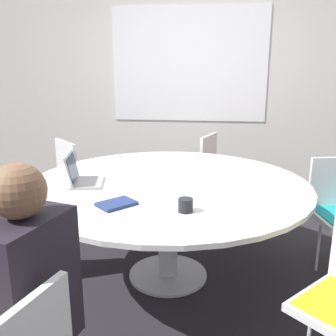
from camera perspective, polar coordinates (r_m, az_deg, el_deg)
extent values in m
plane|color=black|center=(2.93, 0.00, -16.03)|extent=(16.00, 16.00, 0.00)
cube|color=silver|center=(4.56, 3.24, 12.91)|extent=(8.00, 0.06, 2.70)
cube|color=white|center=(4.53, 3.25, 15.42)|extent=(1.80, 0.01, 1.30)
cylinder|color=#B7B7BC|center=(2.93, 0.00, -15.86)|extent=(0.58, 0.58, 0.02)
cylinder|color=#B7B7BC|center=(2.76, 0.00, -9.54)|extent=(0.14, 0.14, 0.69)
cylinder|color=white|center=(2.64, 0.00, -2.42)|extent=(1.97, 1.97, 0.03)
cylinder|color=silver|center=(2.20, 20.72, -22.49)|extent=(0.02, 0.02, 0.41)
cube|color=silver|center=(3.21, 24.17, -1.97)|extent=(0.42, 0.11, 0.40)
cylinder|color=silver|center=(3.12, 21.96, -10.96)|extent=(0.02, 0.02, 0.41)
cube|color=silver|center=(3.90, 8.78, -1.31)|extent=(0.54, 0.56, 0.04)
cube|color=#E04C1E|center=(3.90, 8.79, -0.94)|extent=(0.48, 0.49, 0.01)
cube|color=silver|center=(3.91, 6.19, 2.14)|extent=(0.17, 0.40, 0.40)
cylinder|color=silver|center=(4.14, 9.43, -3.67)|extent=(0.02, 0.02, 0.41)
cylinder|color=silver|center=(3.81, 7.79, -5.24)|extent=(0.02, 0.02, 0.41)
cube|color=silver|center=(3.81, -12.33, -1.87)|extent=(0.61, 0.61, 0.04)
cube|color=#4C5156|center=(3.81, -12.35, -1.50)|extent=(0.54, 0.54, 0.01)
cube|color=silver|center=(3.68, -15.24, 0.89)|extent=(0.32, 0.32, 0.40)
cylinder|color=silver|center=(4.04, -13.27, -4.33)|extent=(0.02, 0.02, 0.41)
cylinder|color=silver|center=(3.73, -10.92, -5.82)|extent=(0.02, 0.02, 0.41)
cube|color=#231E28|center=(1.55, -20.52, -16.59)|extent=(0.31, 0.40, 0.55)
sphere|color=brown|center=(1.40, -21.91, -3.28)|extent=(0.20, 0.20, 0.20)
cube|color=#99999E|center=(2.64, -12.17, -2.19)|extent=(0.27, 0.33, 0.02)
cube|color=#99999E|center=(2.63, -14.44, 0.02)|extent=(0.11, 0.30, 0.20)
cube|color=black|center=(2.63, -14.31, 0.03)|extent=(0.09, 0.27, 0.17)
cube|color=navy|center=(2.20, -7.85, -5.42)|extent=(0.25, 0.26, 0.02)
cylinder|color=black|center=(2.08, 2.69, -5.68)|extent=(0.08, 0.08, 0.08)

